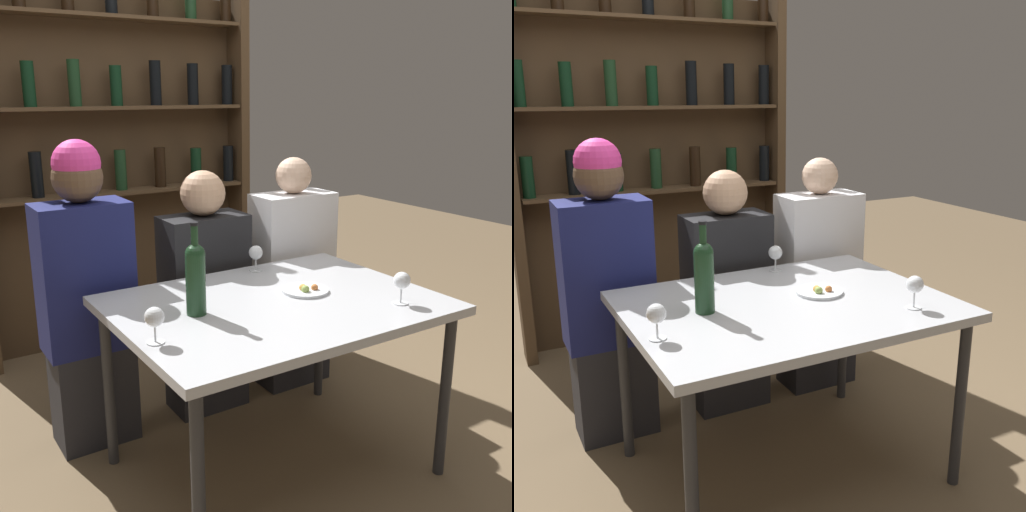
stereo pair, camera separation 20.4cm
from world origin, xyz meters
The scene contains 11 objects.
ground_plane centered at (0.00, 0.00, 0.00)m, with size 10.00×10.00×0.00m, color brown.
dining_table centered at (0.00, 0.00, 0.68)m, with size 1.23×0.92×0.74m.
wine_rack_wall centered at (0.00, 1.67, 1.15)m, with size 1.69×0.21×2.20m.
wine_bottle centered at (-0.32, 0.04, 0.89)m, with size 0.07×0.07×0.34m.
wine_glass_0 centered at (-0.55, -0.12, 0.83)m, with size 0.07×0.07×0.12m.
wine_glass_1 centered at (0.39, -0.28, 0.83)m, with size 0.07×0.07×0.13m.
wine_glass_2 centered at (0.16, 0.38, 0.82)m, with size 0.06×0.06×0.12m.
food_plate_0 centered at (0.17, 0.02, 0.75)m, with size 0.19×0.19×0.04m.
seated_person_left centered at (-0.55, 0.62, 0.66)m, with size 0.38×0.22×1.35m.
seated_person_center centered at (0.02, 0.62, 0.56)m, with size 0.40×0.22×1.18m.
seated_person_right centered at (0.54, 0.62, 0.57)m, with size 0.41×0.22×1.21m.
Camera 1 is at (-1.25, -1.81, 1.53)m, focal length 42.00 mm.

